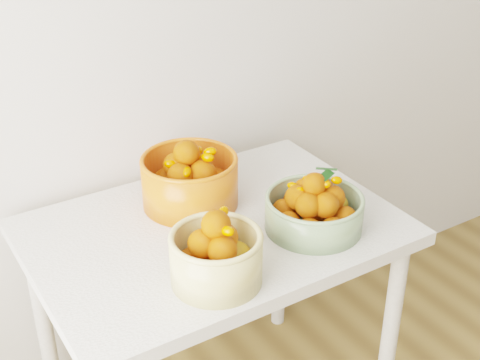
# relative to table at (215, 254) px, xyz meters

# --- Properties ---
(table) EXTENTS (1.00, 0.70, 0.75)m
(table) POSITION_rel_table_xyz_m (0.00, 0.00, 0.00)
(table) COLOR silver
(table) RESTS_ON ground
(bowl_cream) EXTENTS (0.28, 0.28, 0.19)m
(bowl_cream) POSITION_rel_table_xyz_m (-0.12, -0.22, 0.17)
(bowl_cream) COLOR #D9C379
(bowl_cream) RESTS_ON table
(bowl_green) EXTENTS (0.27, 0.27, 0.17)m
(bowl_green) POSITION_rel_table_xyz_m (0.23, -0.15, 0.16)
(bowl_green) COLOR gray
(bowl_green) RESTS_ON table
(bowl_orange) EXTENTS (0.35, 0.35, 0.20)m
(bowl_orange) POSITION_rel_table_xyz_m (0.00, 0.14, 0.18)
(bowl_orange) COLOR #ED5B18
(bowl_orange) RESTS_ON table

